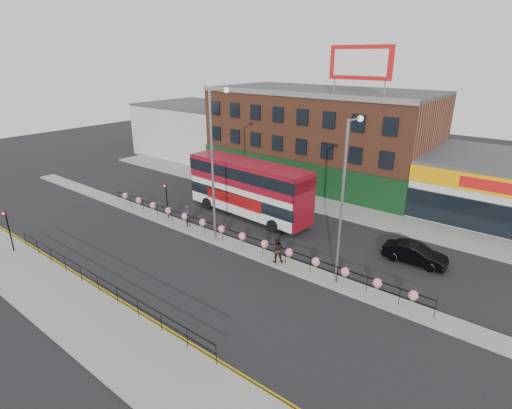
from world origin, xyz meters
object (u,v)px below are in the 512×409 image
Objects in this scene: car at (415,254)px; lamp_column_east at (345,190)px; double_decker_bus at (249,183)px; pedestrian_b at (277,249)px; pedestrian_a at (188,216)px; lamp_column_west at (215,154)px.

car is 8.50m from lamp_column_east.
pedestrian_b is at bearing -38.36° from double_decker_bus.
lamp_column_east reaches higher than pedestrian_a.
double_decker_bus is at bearing 103.03° from lamp_column_west.
lamp_column_west is (-13.57, -5.83, 6.26)m from car.
pedestrian_b is at bearing -2.83° from lamp_column_west.
car is at bearing -90.93° from pedestrian_a.
pedestrian_b is 6.88m from lamp_column_east.
lamp_column_east reaches higher than car.
car is at bearing 61.20° from lamp_column_east.
pedestrian_a is at bearing -40.08° from pedestrian_b.
lamp_column_west is (-5.99, 0.30, 5.83)m from pedestrian_b.
double_decker_bus is at bearing -75.66° from pedestrian_b.
lamp_column_west reaches higher than pedestrian_a.
double_decker_bus is 1.09× the size of lamp_column_west.
lamp_column_west is at bearing 111.28° from car.
double_decker_bus reaches higher than car.
pedestrian_b reaches higher than pedestrian_a.
pedestrian_a is 9.58m from pedestrian_b.
double_decker_bus is 15.03m from car.
double_decker_bus is at bearing 89.55° from car.
car is 2.22× the size of pedestrian_b.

